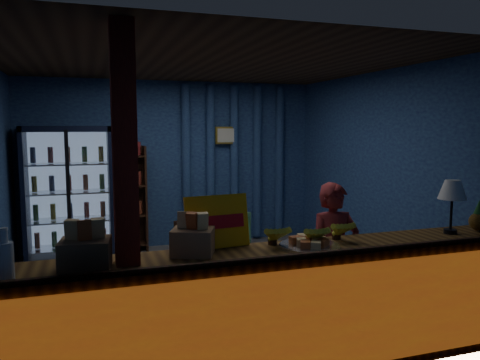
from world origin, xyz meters
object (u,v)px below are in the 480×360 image
(green_chair, at_px, (219,233))
(pastry_tray, at_px, (310,244))
(shopkeeper, at_px, (334,257))
(table_lamp, at_px, (452,192))

(green_chair, distance_m, pastry_tray, 3.42)
(pastry_tray, bearing_deg, green_chair, 86.58)
(green_chair, bearing_deg, shopkeeper, 57.94)
(pastry_tray, distance_m, table_lamp, 1.45)
(pastry_tray, bearing_deg, table_lamp, 2.02)
(shopkeeper, bearing_deg, green_chair, 97.81)
(table_lamp, bearing_deg, shopkeeper, 151.98)
(shopkeeper, xyz_separation_m, pastry_tray, (-0.52, -0.52, 0.29))
(pastry_tray, height_order, table_lamp, table_lamp)
(shopkeeper, relative_size, table_lamp, 2.89)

